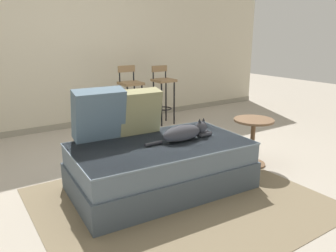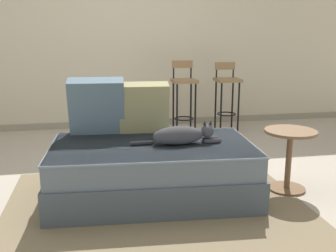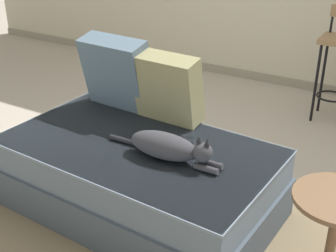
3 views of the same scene
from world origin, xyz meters
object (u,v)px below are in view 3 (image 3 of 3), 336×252
throw_pillow_corner (117,72)px  throw_pillow_middle (168,88)px  couch (139,177)px  side_table (334,229)px  cat (169,147)px

throw_pillow_corner → throw_pillow_middle: (0.42, -0.03, -0.02)m
couch → side_table: bearing=-3.5°
cat → throw_pillow_middle: bearing=120.9°
throw_pillow_middle → side_table: (1.20, -0.46, -0.34)m
couch → cat: size_ratio=2.32×
throw_pillow_middle → cat: 0.53m
couch → throw_pillow_middle: size_ratio=3.74×
couch → throw_pillow_middle: (-0.02, 0.38, 0.46)m
couch → cat: cat is taller
couch → throw_pillow_corner: bearing=136.7°
side_table → throw_pillow_middle: bearing=159.1°
cat → throw_pillow_corner: bearing=145.8°
couch → side_table: size_ratio=3.19×
side_table → couch: bearing=176.5°
cat → side_table: cat is taller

